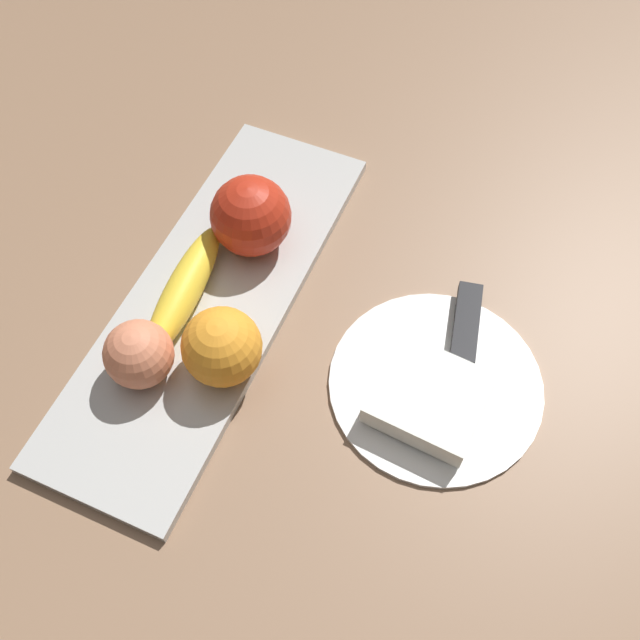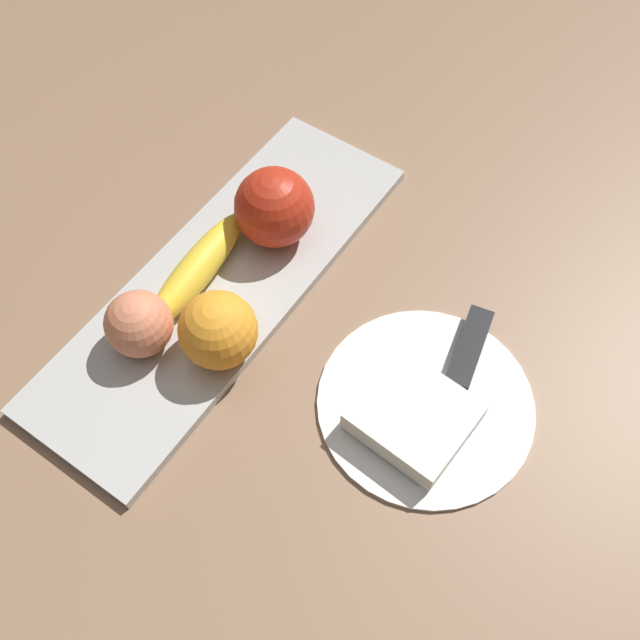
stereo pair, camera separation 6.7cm
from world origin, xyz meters
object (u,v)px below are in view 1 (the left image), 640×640
at_px(peach, 139,354).
at_px(knife, 465,337).
at_px(apple, 251,216).
at_px(orange_near_apple, 222,347).
at_px(dinner_plate, 436,383).
at_px(folded_napkin, 430,398).
at_px(banana, 184,289).
at_px(fruit_tray, 212,298).

xyz_separation_m(peach, knife, (-0.15, 0.27, -0.03)).
bearing_deg(peach, apple, 171.70).
height_order(orange_near_apple, peach, orange_near_apple).
height_order(dinner_plate, knife, knife).
distance_m(orange_near_apple, folded_napkin, 0.20).
distance_m(peach, dinner_plate, 0.28).
distance_m(apple, orange_near_apple, 0.15).
bearing_deg(dinner_plate, peach, -68.64).
height_order(banana, dinner_plate, banana).
distance_m(apple, dinner_plate, 0.25).
height_order(apple, banana, apple).
bearing_deg(orange_near_apple, peach, -62.93).
xyz_separation_m(apple, dinner_plate, (0.08, 0.23, -0.05)).
height_order(orange_near_apple, knife, orange_near_apple).
height_order(banana, knife, banana).
bearing_deg(orange_near_apple, folded_napkin, 102.02).
relative_size(banana, folded_napkin, 1.65).
height_order(apple, folded_napkin, apple).
bearing_deg(dinner_plate, banana, -86.93).
height_order(orange_near_apple, folded_napkin, orange_near_apple).
bearing_deg(banana, orange_near_apple, -130.77).
bearing_deg(folded_napkin, dinner_plate, -180.00).
bearing_deg(apple, dinner_plate, 71.12).
relative_size(banana, peach, 2.51).
xyz_separation_m(dinner_plate, folded_napkin, (0.03, 0.00, 0.02)).
height_order(apple, peach, apple).
relative_size(banana, dinner_plate, 0.79).
xyz_separation_m(banana, dinner_plate, (-0.01, 0.26, -0.03)).
height_order(folded_napkin, knife, folded_napkin).
bearing_deg(fruit_tray, banana, -55.22).
xyz_separation_m(fruit_tray, apple, (-0.08, 0.01, 0.05)).
bearing_deg(fruit_tray, orange_near_apple, 37.97).
relative_size(orange_near_apple, folded_napkin, 0.76).
height_order(orange_near_apple, dinner_plate, orange_near_apple).
relative_size(peach, folded_napkin, 0.66).
bearing_deg(peach, banana, -177.54).
bearing_deg(peach, fruit_tray, 170.72).
relative_size(apple, knife, 0.46).
bearing_deg(banana, fruit_tray, -60.06).
xyz_separation_m(orange_near_apple, knife, (-0.12, 0.20, -0.04)).
xyz_separation_m(banana, knife, (-0.07, 0.27, -0.02)).
height_order(apple, knife, apple).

